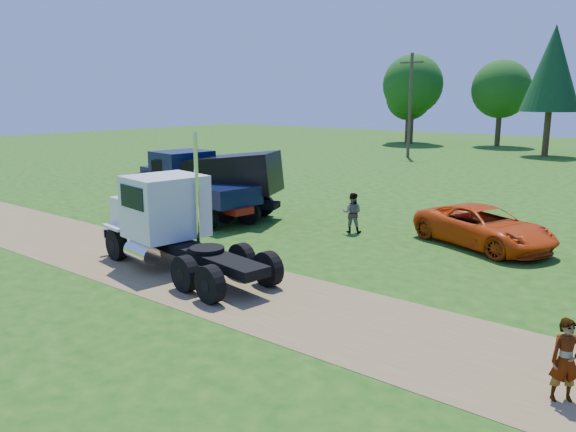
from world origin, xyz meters
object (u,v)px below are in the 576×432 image
Objects in this scene: spectator_a at (566,360)px; white_semi_tractor at (166,220)px; black_dump_truck at (210,181)px; navy_truck at (191,184)px; orange_pickup at (484,227)px.

white_semi_tractor is at bearing 136.55° from spectator_a.
white_semi_tractor reaches higher than black_dump_truck.
black_dump_truck reaches higher than navy_truck.
spectator_a is (12.07, -1.01, -0.69)m from white_semi_tractor.
navy_truck reaches higher than spectator_a.
orange_pickup is 3.40× the size of spectator_a.
orange_pickup is (7.18, 8.59, -0.74)m from white_semi_tractor.
black_dump_truck reaches higher than orange_pickup.
navy_truck is at bearing 120.50° from spectator_a.
white_semi_tractor is at bearing 161.78° from orange_pickup.
black_dump_truck is at bearing 124.44° from orange_pickup.
spectator_a is at bearing -44.69° from black_dump_truck.
black_dump_truck is 17.79m from spectator_a.
orange_pickup is at bearing 78.32° from spectator_a.
spectator_a is (17.05, -6.49, -0.72)m from navy_truck.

